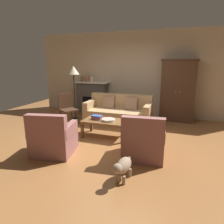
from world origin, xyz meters
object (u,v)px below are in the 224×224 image
mantel_vase_bronze (82,79)px  armchair_near_right (143,142)px  couch (118,114)px  fruit_bowl (108,120)px  armchair_near_left (53,139)px  floor_lamp (74,73)px  mantel_vase_terracotta (87,79)px  fireplace (92,97)px  armoire (178,91)px  coffee_table (106,122)px  dog (123,166)px  book_stack (97,117)px  mantel_vase_cream (92,79)px  side_chair_wooden (67,107)px

mantel_vase_bronze → armchair_near_right: mantel_vase_bronze is taller
couch → fruit_bowl: couch is taller
armchair_near_left → fruit_bowl: bearing=59.5°
floor_lamp → mantel_vase_bronze: bearing=103.4°
mantel_vase_terracotta → fireplace: bearing=5.7°
armoire → armchair_near_left: bearing=-123.2°
coffee_table → armchair_near_right: bearing=-36.7°
fruit_bowl → armchair_near_left: 1.43m
coffee_table → mantel_vase_terracotta: 2.80m
couch → dog: bearing=-70.7°
book_stack → armchair_near_right: 1.58m
mantel_vase_cream → fireplace: bearing=90.0°
fireplace → book_stack: size_ratio=4.83×
coffee_table → mantel_vase_terracotta: bearing=125.7°
armoire → dog: size_ratio=3.31×
armchair_near_right → armoire: bearing=80.9°
mantel_vase_cream → armchair_near_left: 3.62m
couch → book_stack: couch is taller
mantel_vase_bronze → mantel_vase_terracotta: mantel_vase_bronze is taller
fireplace → couch: size_ratio=0.65×
fruit_bowl → floor_lamp: (-1.62, 1.22, 1.02)m
fruit_bowl → dog: (0.87, -1.68, -0.20)m
coffee_table → mantel_vase_cream: size_ratio=6.35×
mantel_vase_terracotta → dog: (2.52, -3.89, -0.97)m
couch → floor_lamp: (-1.49, 0.05, 1.15)m
mantel_vase_bronze → floor_lamp: (0.23, -0.99, 0.25)m
couch → mantel_vase_cream: (-1.35, 1.04, 0.89)m
floor_lamp → armchair_near_right: bearing=-37.3°
fireplace → mantel_vase_bronze: bearing=-177.3°
armoire → side_chair_wooden: armoire is taller
fireplace → dog: 4.56m
fireplace → couch: (1.35, -1.06, -0.25)m
armchair_near_left → side_chair_wooden: bearing=114.0°
mantel_vase_bronze → mantel_vase_terracotta: bearing=0.0°
fireplace → mantel_vase_cream: 0.64m
mantel_vase_terracotta → coffee_table: bearing=-54.3°
couch → floor_lamp: 1.88m
mantel_vase_bronze → fireplace: bearing=2.7°
fireplace → mantel_vase_bronze: size_ratio=6.79×
mantel_vase_bronze → side_chair_wooden: (0.27, -1.50, -0.70)m
armchair_near_right → dog: bearing=-98.9°
coffee_table → dog: bearing=-60.7°
armoire → side_chair_wooden: bearing=-154.9°
fireplace → armchair_near_left: size_ratio=1.38×
mantel_vase_terracotta → floor_lamp: floor_lamp is taller
fireplace → fruit_bowl: 2.67m
mantel_vase_bronze → fruit_bowl: bearing=-50.0°
fruit_bowl → armchair_near_left: armchair_near_left is taller
book_stack → mantel_vase_terracotta: (-1.33, 2.16, 0.74)m
fruit_bowl → armchair_near_right: 1.29m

